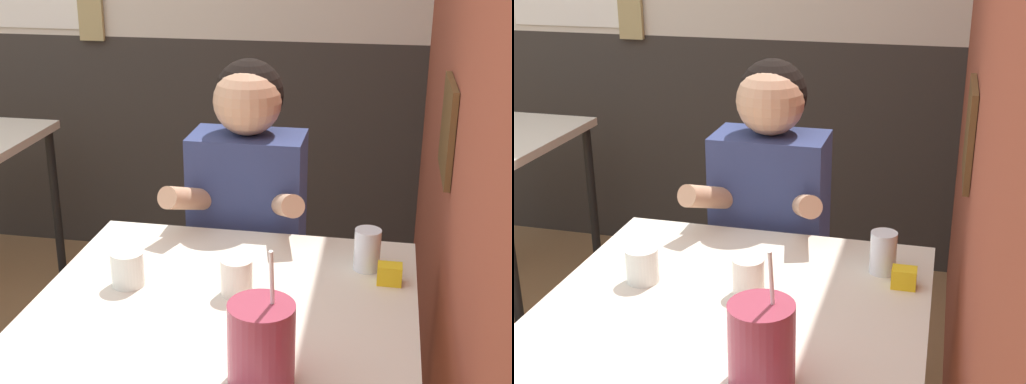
% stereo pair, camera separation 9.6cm
% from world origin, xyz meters
% --- Properties ---
extents(brick_wall_right, '(0.08, 4.27, 2.70)m').
position_xyz_m(brick_wall_right, '(1.41, 1.13, 1.35)').
color(brick_wall_right, brown).
rests_on(brick_wall_right, ground_plane).
extents(main_table, '(0.89, 0.94, 0.77)m').
position_xyz_m(main_table, '(0.86, 0.36, 0.70)').
color(main_table, beige).
rests_on(main_table, ground_plane).
extents(person_seated, '(0.42, 0.41, 1.24)m').
position_xyz_m(person_seated, '(0.81, 0.97, 0.65)').
color(person_seated, navy).
rests_on(person_seated, ground_plane).
extents(cocktail_pitcher, '(0.13, 0.13, 0.29)m').
position_xyz_m(cocktail_pitcher, '(1.00, 0.13, 0.86)').
color(cocktail_pitcher, '#99384C').
rests_on(cocktail_pitcher, main_table).
extents(glass_near_pitcher, '(0.07, 0.07, 0.11)m').
position_xyz_m(glass_near_pitcher, '(1.18, 0.65, 0.83)').
color(glass_near_pitcher, silver).
rests_on(glass_near_pitcher, main_table).
extents(glass_center, '(0.08, 0.08, 0.09)m').
position_xyz_m(glass_center, '(0.61, 0.46, 0.82)').
color(glass_center, silver).
rests_on(glass_center, main_table).
extents(glass_far_side, '(0.08, 0.08, 0.09)m').
position_xyz_m(glass_far_side, '(0.88, 0.46, 0.82)').
color(glass_far_side, silver).
rests_on(glass_far_side, main_table).
extents(condiment_mustard, '(0.06, 0.04, 0.05)m').
position_xyz_m(condiment_mustard, '(1.24, 0.58, 0.80)').
color(condiment_mustard, yellow).
rests_on(condiment_mustard, main_table).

